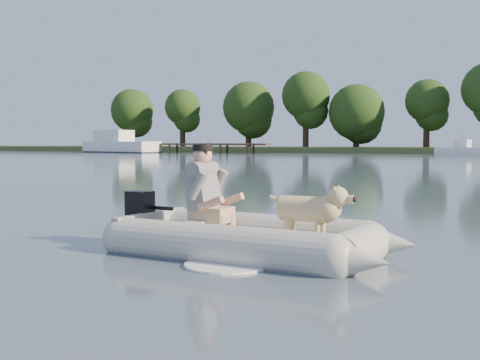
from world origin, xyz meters
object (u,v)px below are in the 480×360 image
at_px(cabin_cruiser, 121,141).
at_px(motorboat, 465,145).
at_px(dinghy, 252,205).
at_px(dog, 305,213).
at_px(dock, 190,148).
at_px(man, 204,186).

relative_size(cabin_cruiser, motorboat, 1.93).
height_order(dinghy, dog, dinghy).
distance_m(dock, motorboat, 28.01).
distance_m(cabin_cruiser, motorboat, 35.73).
bearing_deg(dock, dog, -62.08).
xyz_separation_m(dock, dog, (27.36, -51.65, -0.02)).
xyz_separation_m(man, cabin_cruiser, (-33.91, 50.31, 0.49)).
relative_size(dog, motorboat, 0.18).
bearing_deg(dock, motorboat, -6.44).
xyz_separation_m(dog, cabin_cruiser, (-35.20, 50.47, 0.74)).
distance_m(dinghy, cabin_cruiser, 61.16).
distance_m(man, motorboat, 48.38).
bearing_deg(dock, dinghy, -62.62).
bearing_deg(cabin_cruiser, man, -44.07).
distance_m(dog, cabin_cruiser, 61.54).
bearing_deg(motorboat, man, -69.67).
relative_size(dock, dog, 20.01).
bearing_deg(man, cabin_cruiser, 130.75).
distance_m(man, dog, 1.32).
bearing_deg(dinghy, dog, 4.57).
xyz_separation_m(dog, motorboat, (0.47, 48.50, 0.44)).
distance_m(dock, man, 57.72).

